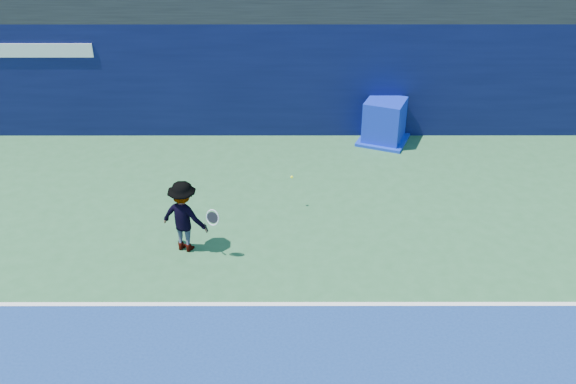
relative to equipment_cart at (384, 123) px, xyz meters
name	(u,v)px	position (x,y,z in m)	size (l,w,h in m)	color
baseline	(280,304)	(-2.65, -6.66, -0.51)	(24.00, 0.10, 0.01)	white
back_wall_assembly	(282,76)	(-2.66, 0.84, 0.98)	(36.00, 1.03, 3.00)	#0A0E37
equipment_cart	(384,123)	(0.00, 0.00, 0.00)	(1.55, 1.55, 1.14)	#0C1FB0
tennis_player	(184,216)	(-4.51, -4.94, 0.22)	(1.27, 0.86, 1.48)	silver
tennis_ball	(292,177)	(-2.43, -3.38, 0.23)	(0.06, 0.06, 0.06)	#F1FC1C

